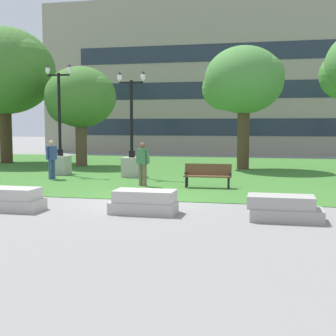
# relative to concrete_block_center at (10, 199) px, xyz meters

# --- Properties ---
(ground_plane) EXTENTS (140.00, 140.00, 0.00)m
(ground_plane) POSITION_rel_concrete_block_center_xyz_m (2.95, 2.41, -0.31)
(ground_plane) COLOR gray
(grass_lawn) EXTENTS (40.00, 20.00, 0.02)m
(grass_lawn) POSITION_rel_concrete_block_center_xyz_m (2.95, 12.41, -0.30)
(grass_lawn) COLOR #3D752D
(grass_lawn) RESTS_ON ground
(concrete_block_center) EXTENTS (1.80, 0.90, 0.64)m
(concrete_block_center) POSITION_rel_concrete_block_center_xyz_m (0.00, 0.00, 0.00)
(concrete_block_center) COLOR #B2ADA3
(concrete_block_center) RESTS_ON ground
(concrete_block_left) EXTENTS (1.80, 0.90, 0.64)m
(concrete_block_left) POSITION_rel_concrete_block_center_xyz_m (3.84, 0.37, 0.00)
(concrete_block_left) COLOR #B2ADA3
(concrete_block_left) RESTS_ON ground
(concrete_block_right) EXTENTS (1.88, 0.90, 0.64)m
(concrete_block_right) POSITION_rel_concrete_block_center_xyz_m (7.56, 0.18, 0.00)
(concrete_block_right) COLOR #9E9991
(concrete_block_right) RESTS_ON ground
(park_bench_near_right) EXTENTS (1.82, 0.60, 0.90)m
(park_bench_near_right) POSITION_rel_concrete_block_center_xyz_m (4.86, 5.83, 0.23)
(park_bench_near_right) COLOR brown
(park_bench_near_right) RESTS_ON grass_lawn
(lamp_post_left) EXTENTS (1.32, 0.80, 4.80)m
(lamp_post_left) POSITION_rel_concrete_block_center_xyz_m (0.96, 8.70, 0.69)
(lamp_post_left) COLOR #ADA89E
(lamp_post_left) RESTS_ON grass_lawn
(lamp_post_right) EXTENTS (1.32, 0.80, 5.24)m
(lamp_post_right) POSITION_rel_concrete_block_center_xyz_m (-2.72, 8.99, 0.77)
(lamp_post_right) COLOR #ADA89E
(lamp_post_right) RESTS_ON grass_lawn
(tree_far_right) EXTENTS (6.58, 6.26, 8.37)m
(tree_far_right) POSITION_rel_concrete_block_center_xyz_m (-9.08, 14.53, 5.33)
(tree_far_right) COLOR #42301E
(tree_far_right) RESTS_ON grass_lawn
(tree_near_left) EXTENTS (4.43, 4.22, 6.57)m
(tree_near_left) POSITION_rel_concrete_block_center_xyz_m (5.67, 13.69, 4.40)
(tree_near_left) COLOR #4C3823
(tree_near_left) RESTS_ON grass_lawn
(tree_near_right) EXTENTS (4.28, 4.08, 5.71)m
(tree_near_right) POSITION_rel_concrete_block_center_xyz_m (-3.59, 13.50, 3.62)
(tree_near_right) COLOR brown
(tree_near_right) RESTS_ON grass_lawn
(person_bystander_near_lawn) EXTENTS (0.68, 0.40, 1.71)m
(person_bystander_near_lawn) POSITION_rel_concrete_block_center_xyz_m (2.30, 5.76, 0.68)
(person_bystander_near_lawn) COLOR brown
(person_bystander_near_lawn) RESTS_ON grass_lawn
(person_bystander_far_lawn) EXTENTS (0.36, 0.62, 1.71)m
(person_bystander_far_lawn) POSITION_rel_concrete_block_center_xyz_m (-2.24, 7.10, 0.68)
(person_bystander_far_lawn) COLOR #384C7A
(person_bystander_far_lawn) RESTS_ON grass_lawn
(building_facade_distant) EXTENTS (28.39, 1.03, 12.87)m
(building_facade_distant) POSITION_rel_concrete_block_center_xyz_m (1.72, 26.91, 6.12)
(building_facade_distant) COLOR gray
(building_facade_distant) RESTS_ON ground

